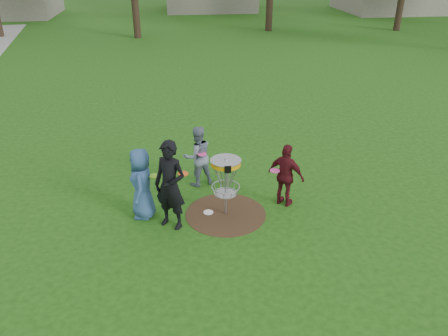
{
  "coord_description": "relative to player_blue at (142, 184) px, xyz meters",
  "views": [
    {
      "loc": [
        -1.06,
        -8.14,
        5.34
      ],
      "look_at": [
        0.0,
        0.3,
        1.0
      ],
      "focal_mm": 35.0,
      "sensor_mm": 36.0,
      "label": 1
    }
  ],
  "objects": [
    {
      "name": "dirt_patch",
      "position": [
        1.79,
        -0.18,
        -0.8
      ],
      "size": [
        1.8,
        1.8,
        0.01
      ],
      "primitive_type": "cylinder",
      "color": "#47331E",
      "rests_on": "ground"
    },
    {
      "name": "player_black",
      "position": [
        0.61,
        -0.47,
        0.17
      ],
      "size": [
        0.85,
        0.78,
        1.94
      ],
      "primitive_type": "imported",
      "rotation": [
        0.0,
        0.0,
        -0.59
      ],
      "color": "black",
      "rests_on": "ground"
    },
    {
      "name": "player_maroon",
      "position": [
        3.19,
        0.07,
        -0.05
      ],
      "size": [
        0.9,
        0.85,
        1.49
      ],
      "primitive_type": "imported",
      "rotation": [
        0.0,
        0.0,
        2.42
      ],
      "color": "#4F1219",
      "rests_on": "ground"
    },
    {
      "name": "player_grey",
      "position": [
        1.29,
        1.28,
        -0.03
      ],
      "size": [
        0.89,
        0.78,
        1.54
      ],
      "primitive_type": "imported",
      "rotation": [
        0.0,
        0.0,
        3.44
      ],
      "color": "slate",
      "rests_on": "ground"
    },
    {
      "name": "disc_on_grass",
      "position": [
        1.41,
        -0.08,
        -0.79
      ],
      "size": [
        0.22,
        0.22,
        0.02
      ],
      "primitive_type": "cylinder",
      "color": "white",
      "rests_on": "ground"
    },
    {
      "name": "ground",
      "position": [
        1.79,
        -0.18,
        -0.8
      ],
      "size": [
        100.0,
        100.0,
        0.0
      ],
      "primitive_type": "plane",
      "color": "#19470F",
      "rests_on": "ground"
    },
    {
      "name": "held_discs",
      "position": [
        1.36,
        0.15,
        0.21
      ],
      "size": [
        2.85,
        1.64,
        0.29
      ],
      "color": "#75D217",
      "rests_on": "ground"
    },
    {
      "name": "disc_golf_basket",
      "position": [
        1.79,
        -0.18,
        0.22
      ],
      "size": [
        0.66,
        0.67,
        1.38
      ],
      "color": "#9EA0A5",
      "rests_on": "ground"
    },
    {
      "name": "player_blue",
      "position": [
        0.0,
        0.0,
        0.0
      ],
      "size": [
        0.56,
        0.81,
        1.6
      ],
      "primitive_type": "imported",
      "rotation": [
        0.0,
        0.0,
        -1.64
      ],
      "color": "#305385",
      "rests_on": "ground"
    }
  ]
}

